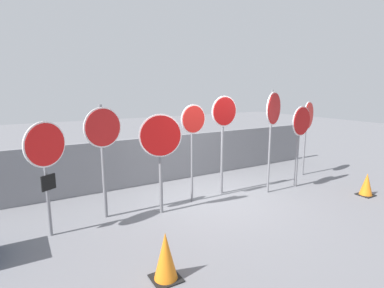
# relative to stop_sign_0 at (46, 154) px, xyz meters

# --- Properties ---
(ground_plane) EXTENTS (40.00, 40.00, 0.00)m
(ground_plane) POSITION_rel_stop_sign_0_xyz_m (3.54, 0.03, -1.53)
(ground_plane) COLOR slate
(fence_back) EXTENTS (10.05, 0.12, 1.31)m
(fence_back) POSITION_rel_stop_sign_0_xyz_m (3.54, 1.94, -0.87)
(fence_back) COLOR slate
(fence_back) RESTS_ON ground
(stop_sign_0) EXTENTS (0.70, 0.43, 2.09)m
(stop_sign_0) POSITION_rel_stop_sign_0_xyz_m (0.00, 0.00, 0.00)
(stop_sign_0) COLOR slate
(stop_sign_0) RESTS_ON ground
(stop_sign_1) EXTENTS (0.78, 0.24, 2.33)m
(stop_sign_1) POSITION_rel_stop_sign_0_xyz_m (1.06, 0.29, 0.13)
(stop_sign_1) COLOR slate
(stop_sign_1) RESTS_ON ground
(stop_sign_2) EXTENTS (0.87, 0.24, 2.13)m
(stop_sign_2) POSITION_rel_stop_sign_0_xyz_m (2.12, -0.09, -0.01)
(stop_sign_2) COLOR slate
(stop_sign_2) RESTS_ON ground
(stop_sign_3) EXTENTS (0.66, 0.14, 2.28)m
(stop_sign_3) POSITION_rel_stop_sign_0_xyz_m (3.04, 0.15, 0.22)
(stop_sign_3) COLOR slate
(stop_sign_3) RESTS_ON ground
(stop_sign_4) EXTENTS (0.74, 0.13, 2.46)m
(stop_sign_4) POSITION_rel_stop_sign_0_xyz_m (3.95, 0.23, 0.29)
(stop_sign_4) COLOR slate
(stop_sign_4) RESTS_ON ground
(stop_sign_5) EXTENTS (0.76, 0.34, 2.60)m
(stop_sign_5) POSITION_rel_stop_sign_0_xyz_m (5.04, -0.30, 0.45)
(stop_sign_5) COLOR slate
(stop_sign_5) RESTS_ON ground
(stop_sign_6) EXTENTS (0.78, 0.18, 2.18)m
(stop_sign_6) POSITION_rel_stop_sign_0_xyz_m (6.02, -0.34, 0.06)
(stop_sign_6) COLOR slate
(stop_sign_6) RESTS_ON ground
(stop_sign_7) EXTENTS (0.78, 0.33, 2.25)m
(stop_sign_7) POSITION_rel_stop_sign_0_xyz_m (7.11, 0.31, 0.15)
(stop_sign_7) COLOR slate
(stop_sign_7) RESTS_ON ground
(traffic_cone_0) EXTENTS (0.36, 0.36, 0.56)m
(traffic_cone_0) POSITION_rel_stop_sign_0_xyz_m (6.98, -1.67, -1.25)
(traffic_cone_0) COLOR black
(traffic_cone_0) RESTS_ON ground
(traffic_cone_1) EXTENTS (0.40, 0.40, 0.70)m
(traffic_cone_1) POSITION_rel_stop_sign_0_xyz_m (1.23, -2.16, -1.18)
(traffic_cone_1) COLOR black
(traffic_cone_1) RESTS_ON ground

